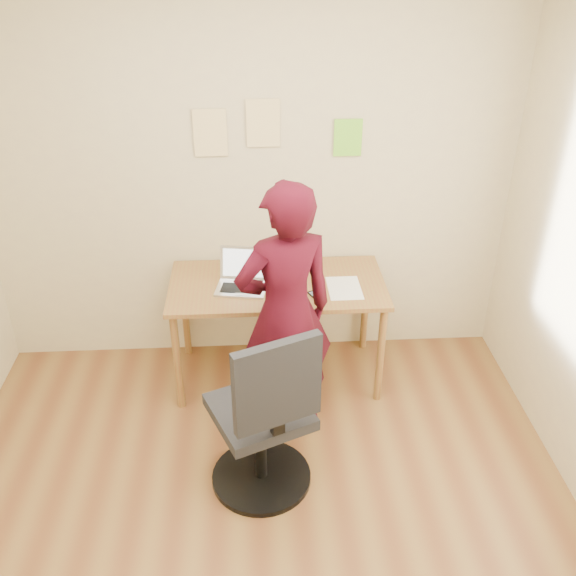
{
  "coord_description": "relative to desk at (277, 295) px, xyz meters",
  "views": [
    {
      "loc": [
        0.01,
        -2.23,
        2.8
      ],
      "look_at": [
        0.2,
        0.95,
        0.95
      ],
      "focal_mm": 40.0,
      "sensor_mm": 36.0,
      "label": 1
    }
  ],
  "objects": [
    {
      "name": "office_chair",
      "position": [
        -0.11,
        -1.03,
        -0.19
      ],
      "size": [
        0.63,
        0.64,
        1.09
      ],
      "rotation": [
        0.0,
        0.0,
        0.4
      ],
      "color": "black",
      "rests_on": "ground"
    },
    {
      "name": "paper_sheet",
      "position": [
        0.43,
        -0.09,
        0.09
      ],
      "size": [
        0.21,
        0.3,
        0.0
      ],
      "primitive_type": "cube",
      "rotation": [
        0.0,
        0.0,
        0.01
      ],
      "color": "white",
      "rests_on": "desk"
    },
    {
      "name": "phone",
      "position": [
        0.24,
        -0.18,
        0.09
      ],
      "size": [
        0.11,
        0.14,
        0.01
      ],
      "rotation": [
        0.0,
        0.0,
        0.44
      ],
      "color": "black",
      "rests_on": "desk"
    },
    {
      "name": "wall_note_right",
      "position": [
        0.47,
        0.36,
        0.93
      ],
      "size": [
        0.18,
        0.0,
        0.24
      ],
      "primitive_type": "cube",
      "color": "#7BDB31",
      "rests_on": "room"
    },
    {
      "name": "desk",
      "position": [
        0.0,
        0.0,
        0.0
      ],
      "size": [
        1.4,
        0.7,
        0.74
      ],
      "color": "olive",
      "rests_on": "ground"
    },
    {
      "name": "wall_note_left",
      "position": [
        -0.4,
        0.36,
        0.98
      ],
      "size": [
        0.21,
        0.0,
        0.3
      ],
      "primitive_type": "cube",
      "color": "#EED18E",
      "rests_on": "room"
    },
    {
      "name": "person",
      "position": [
        0.02,
        -0.49,
        0.16
      ],
      "size": [
        0.68,
        0.55,
        1.63
      ],
      "primitive_type": "imported",
      "rotation": [
        0.0,
        0.0,
        3.44
      ],
      "color": "#3A0813",
      "rests_on": "ground"
    },
    {
      "name": "wall_note_mid",
      "position": [
        -0.06,
        0.36,
        1.03
      ],
      "size": [
        0.21,
        0.0,
        0.3
      ],
      "primitive_type": "cube",
      "color": "#EED18E",
      "rests_on": "room"
    },
    {
      "name": "room",
      "position": [
        -0.16,
        -1.38,
        0.7
      ],
      "size": [
        3.58,
        3.58,
        2.78
      ],
      "color": "brown",
      "rests_on": "ground"
    },
    {
      "name": "laptop",
      "position": [
        -0.22,
        -0.02,
        0.14
      ],
      "size": [
        0.36,
        0.33,
        0.23
      ],
      "rotation": [
        0.0,
        0.0,
        -0.17
      ],
      "color": "silver",
      "rests_on": "desk"
    }
  ]
}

